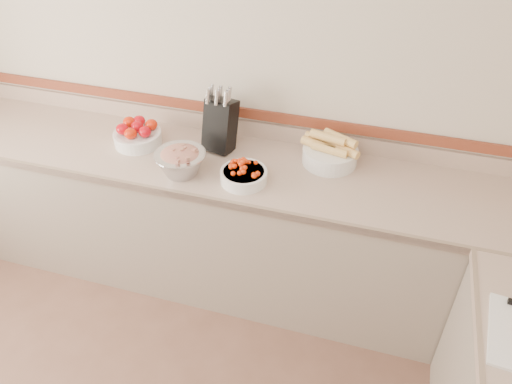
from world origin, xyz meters
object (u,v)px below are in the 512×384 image
(tomato_bowl, at_px, (137,134))
(rhubarb_bowl, at_px, (181,161))
(cherry_tomato_bowl, at_px, (244,174))
(knife_block, at_px, (220,124))
(corn_bowl, at_px, (330,152))

(tomato_bowl, distance_m, rhubarb_bowl, 0.42)
(tomato_bowl, relative_size, cherry_tomato_bowl, 1.11)
(tomato_bowl, height_order, cherry_tomato_bowl, cherry_tomato_bowl)
(knife_block, distance_m, rhubarb_bowl, 0.33)
(knife_block, relative_size, tomato_bowl, 1.39)
(knife_block, relative_size, rhubarb_bowl, 1.40)
(cherry_tomato_bowl, xyz_separation_m, rhubarb_bowl, (-0.34, -0.03, 0.03))
(tomato_bowl, xyz_separation_m, corn_bowl, (1.10, 0.12, 0.01))
(corn_bowl, relative_size, rhubarb_bowl, 1.21)
(cherry_tomato_bowl, relative_size, rhubarb_bowl, 0.91)
(knife_block, bearing_deg, rhubarb_bowl, -111.36)
(rhubarb_bowl, bearing_deg, tomato_bowl, 150.15)
(rhubarb_bowl, bearing_deg, cherry_tomato_bowl, 4.64)
(rhubarb_bowl, bearing_deg, knife_block, 68.64)
(cherry_tomato_bowl, distance_m, corn_bowl, 0.50)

